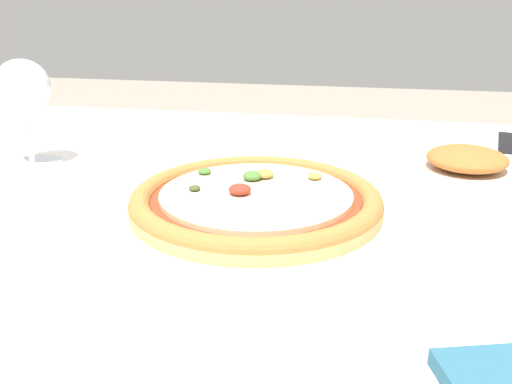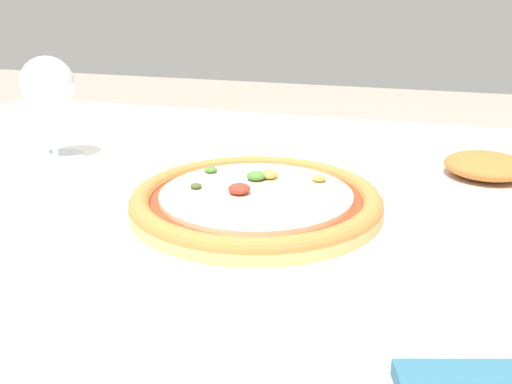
% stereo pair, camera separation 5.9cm
% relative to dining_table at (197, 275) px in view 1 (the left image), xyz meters
% --- Properties ---
extents(dining_table, '(1.18, 0.94, 0.71)m').
position_rel_dining_table_xyz_m(dining_table, '(0.00, 0.00, 0.00)').
color(dining_table, '#997047').
rests_on(dining_table, ground_plane).
extents(pizza_plate, '(0.30, 0.30, 0.04)m').
position_rel_dining_table_xyz_m(pizza_plate, '(0.08, -0.03, 0.11)').
color(pizza_plate, white).
rests_on(pizza_plate, dining_table).
extents(wine_glass_far_left, '(0.07, 0.07, 0.14)m').
position_rel_dining_table_xyz_m(wine_glass_far_left, '(-0.26, 0.10, 0.19)').
color(wine_glass_far_left, silver).
rests_on(wine_glass_far_left, dining_table).
extents(side_plate, '(0.17, 0.17, 0.04)m').
position_rel_dining_table_xyz_m(side_plate, '(0.31, 0.16, 0.10)').
color(side_plate, white).
rests_on(side_plate, dining_table).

